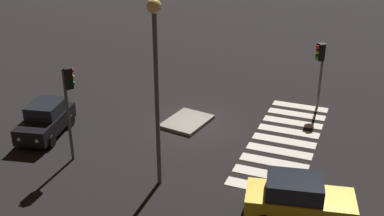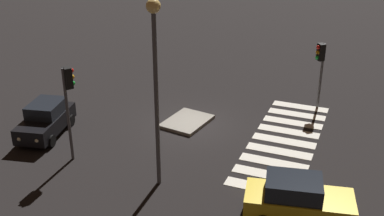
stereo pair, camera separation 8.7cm
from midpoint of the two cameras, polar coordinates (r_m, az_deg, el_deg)
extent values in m
plane|color=black|center=(25.90, -0.10, -2.02)|extent=(80.00, 80.00, 0.00)
cube|color=gray|center=(26.06, -0.70, -1.63)|extent=(2.99, 2.43, 0.18)
cube|color=black|center=(25.71, -17.18, -1.72)|extent=(4.14, 2.43, 0.80)
cube|color=black|center=(25.61, -17.15, -0.04)|extent=(2.26, 1.89, 0.64)
cylinder|color=black|center=(24.57, -16.58, -3.83)|extent=(0.66, 0.35, 0.62)
cylinder|color=black|center=(25.30, -19.91, -3.46)|extent=(0.66, 0.35, 0.62)
cylinder|color=black|center=(26.50, -14.39, -1.45)|extent=(0.66, 0.35, 0.62)
cylinder|color=black|center=(27.18, -17.55, -1.18)|extent=(0.66, 0.35, 0.62)
sphere|color=#F2EABF|center=(24.02, -18.15, -3.75)|extent=(0.21, 0.21, 0.21)
sphere|color=#F2EABF|center=(24.44, -20.06, -3.53)|extent=(0.21, 0.21, 0.21)
cube|color=gold|center=(18.86, 12.59, -11.14)|extent=(2.48, 4.32, 0.83)
cube|color=black|center=(18.43, 12.02, -9.17)|extent=(1.95, 2.34, 0.67)
cylinder|color=black|center=(19.89, 16.14, -10.84)|extent=(0.36, 0.69, 0.65)
cylinder|color=black|center=(19.74, 8.75, -10.35)|extent=(0.36, 0.69, 0.65)
sphere|color=#F2EABF|center=(19.48, 18.52, -10.66)|extent=(0.22, 0.22, 0.22)
cylinder|color=#47474C|center=(22.33, -14.69, -0.89)|extent=(0.14, 0.14, 4.53)
cube|color=black|center=(21.71, -14.74, 3.50)|extent=(0.51, 0.54, 0.96)
sphere|color=red|center=(21.67, -14.33, 4.35)|extent=(0.22, 0.22, 0.22)
sphere|color=orange|center=(21.77, -14.25, 3.61)|extent=(0.22, 0.22, 0.22)
sphere|color=green|center=(21.87, -14.17, 2.87)|extent=(0.22, 0.22, 0.22)
cylinder|color=#47474C|center=(28.24, 15.04, 3.69)|extent=(0.14, 0.14, 3.89)
cube|color=black|center=(27.69, 15.05, 6.50)|extent=(0.54, 0.53, 0.96)
sphere|color=red|center=(27.50, 14.76, 7.07)|extent=(0.22, 0.22, 0.22)
sphere|color=orange|center=(27.59, 14.70, 6.47)|extent=(0.22, 0.22, 0.22)
sphere|color=green|center=(27.67, 14.63, 5.88)|extent=(0.22, 0.22, 0.22)
cylinder|color=#47474C|center=(19.20, -4.33, 0.53)|extent=(0.18, 0.18, 7.49)
sphere|color=#F9D172|center=(18.00, -4.73, 12.05)|extent=(0.56, 0.56, 0.56)
cube|color=silver|center=(20.77, 8.26, -9.45)|extent=(0.70, 3.20, 0.02)
cube|color=silver|center=(21.72, 9.01, -7.86)|extent=(0.70, 3.20, 0.02)
cube|color=silver|center=(22.69, 9.68, -6.42)|extent=(0.70, 3.20, 0.02)
cube|color=silver|center=(23.68, 10.30, -5.09)|extent=(0.70, 3.20, 0.02)
cube|color=silver|center=(24.68, 10.86, -3.86)|extent=(0.70, 3.20, 0.02)
cube|color=silver|center=(25.69, 11.38, -2.73)|extent=(0.70, 3.20, 0.02)
cube|color=silver|center=(26.72, 11.86, -1.69)|extent=(0.70, 3.20, 0.02)
cube|color=silver|center=(27.75, 12.30, -0.73)|extent=(0.70, 3.20, 0.02)
cube|color=silver|center=(28.79, 12.71, 0.17)|extent=(0.70, 3.20, 0.02)
camera|label=1|loc=(0.04, -90.10, -0.04)|focal=44.59mm
camera|label=2|loc=(0.04, 89.90, 0.04)|focal=44.59mm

